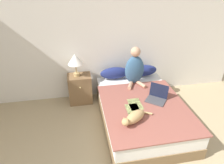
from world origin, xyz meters
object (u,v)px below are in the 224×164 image
Objects in this scene: person_sitting at (135,68)px; nightstand at (80,89)px; bed at (141,111)px; cat_tabby at (134,117)px; laptop_open at (157,97)px; pillow_far at (143,71)px; table_lamp at (75,60)px; pillow_near at (115,73)px.

nightstand is (-1.08, 0.23, -0.48)m from person_sitting.
cat_tabby reaches higher than bed.
laptop_open reaches higher than bed.
cat_tabby is at bearing -105.86° from person_sitting.
person_sitting is at bearing -139.30° from cat_tabby.
bed is at bearing -93.23° from person_sitting.
nightstand is at bearing -178.17° from pillow_far.
table_lamp reaches higher than nightstand.
pillow_near is at bearing -122.78° from cat_tabby.
table_lamp is at bearing -93.31° from cat_tabby.
person_sitting is 1.20m from nightstand.
nightstand is at bearing -94.73° from cat_tabby.
cat_tabby is (0.02, -1.41, -0.04)m from pillow_near.
cat_tabby is 1.64m from table_lamp.
table_lamp is (-1.39, -0.04, 0.37)m from pillow_far.
person_sitting is at bearing -38.11° from pillow_near.
person_sitting is 1.22m from cat_tabby.
person_sitting is at bearing -11.37° from table_lamp.
laptop_open is at bearing -33.78° from nightstand.
laptop_open reaches higher than pillow_far.
pillow_far is at bearing 1.83° from nightstand.
laptop_open is (0.23, -0.65, -0.27)m from person_sitting.
pillow_far reaches higher than nightstand.
bed is 3.39× the size of pillow_far.
table_lamp reaches higher than pillow_near.
table_lamp reaches higher than cat_tabby.
pillow_far is 1.44m from table_lamp.
table_lamp is (-0.78, -0.04, 0.37)m from pillow_near.
laptop_open is at bearing -171.56° from cat_tabby.
table_lamp reaches higher than bed.
pillow_far is at bearing -146.34° from cat_tabby.
pillow_far is (0.61, 0.00, 0.00)m from pillow_near.
pillow_far is 1.30× the size of table_lamp.
nightstand is (-1.04, 0.85, 0.08)m from bed.
cat_tabby is (-0.60, -1.41, -0.04)m from pillow_far.
laptop_open is 0.72× the size of nightstand.
nightstand is (-0.75, 1.37, -0.24)m from cat_tabby.
cat_tabby is at bearing -61.29° from nightstand.
pillow_near is at bearing 3.12° from table_lamp.
laptop_open is (-0.04, -0.92, -0.07)m from pillow_far.
bed is 3.39× the size of pillow_near.
pillow_far is 0.79× the size of person_sitting.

